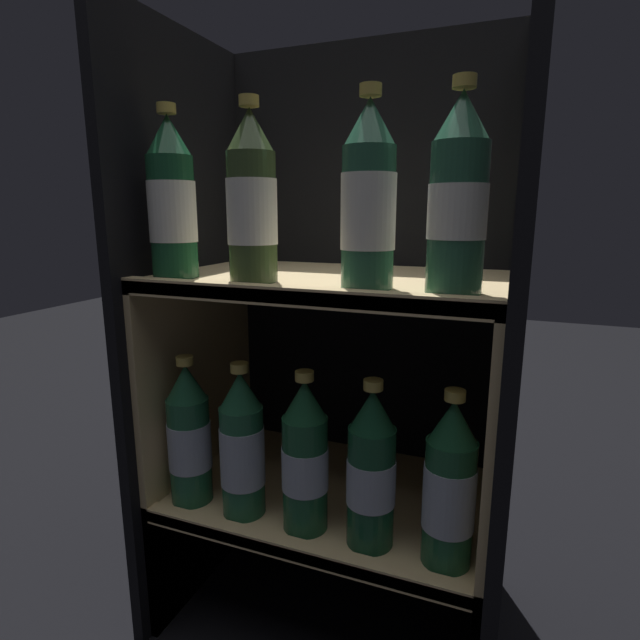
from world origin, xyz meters
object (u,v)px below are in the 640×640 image
Objects in this scene: bottle_upper_front_0 at (172,203)px; bottle_lower_front_0 at (189,437)px; bottle_upper_front_2 at (368,201)px; bottle_lower_front_2 at (303,458)px; bottle_lower_front_1 at (242,447)px; bottle_lower_front_3 at (371,472)px; bottle_lower_front_4 at (449,487)px; bottle_upper_front_1 at (252,202)px; bottle_upper_front_3 at (458,199)px.

bottle_upper_front_0 is 0.37m from bottle_lower_front_0.
bottle_upper_front_2 is 1.00× the size of bottle_lower_front_2.
bottle_lower_front_1 and bottle_lower_front_3 have the same top height.
bottle_upper_front_2 is at bearing 0.00° from bottle_upper_front_0.
bottle_upper_front_0 is 1.00× the size of bottle_lower_front_4.
bottle_lower_front_1 is at bearing 180.00° from bottle_upper_front_1.
bottle_upper_front_0 is 0.41m from bottle_upper_front_3.
bottle_lower_front_4 is (0.01, 0.00, -0.38)m from bottle_upper_front_3.
bottle_upper_front_3 is at bearing -0.00° from bottle_upper_front_0.
bottle_lower_front_4 is (0.42, 0.00, -0.00)m from bottle_lower_front_0.
bottle_lower_front_3 is at bearing 0.00° from bottle_lower_front_1.
bottle_upper_front_0 is 1.00× the size of bottle_lower_front_0.
bottle_upper_front_2 is at bearing 0.00° from bottle_lower_front_2.
bottle_upper_front_3 is 1.00× the size of bottle_lower_front_0.
bottle_lower_front_3 is at bearing 0.00° from bottle_lower_front_0.
bottle_lower_front_0 and bottle_lower_front_4 have the same top height.
bottle_upper_front_3 is at bearing -0.00° from bottle_upper_front_2.
bottle_upper_front_1 is 1.00× the size of bottle_lower_front_4.
bottle_upper_front_1 reaches higher than bottle_lower_front_0.
bottle_upper_front_0 is 0.13m from bottle_upper_front_1.
bottle_lower_front_0 is at bearing 0.00° from bottle_upper_front_0.
bottle_lower_front_1 is 1.00× the size of bottle_lower_front_2.
bottle_lower_front_0 is at bearing 180.00° from bottle_lower_front_3.
bottle_upper_front_2 reaches higher than bottle_lower_front_2.
bottle_upper_front_3 is 0.38m from bottle_lower_front_4.
bottle_upper_front_1 is at bearing 180.00° from bottle_lower_front_2.
bottle_upper_front_0 reaches higher than bottle_lower_front_1.
bottle_upper_front_3 is 0.39m from bottle_lower_front_3.
bottle_lower_front_2 is (0.07, 0.00, -0.37)m from bottle_upper_front_1.
bottle_upper_front_0 is 1.00× the size of bottle_lower_front_3.
bottle_lower_front_0 and bottle_lower_front_2 have the same top height.
bottle_upper_front_3 is 1.00× the size of bottle_lower_front_2.
bottle_lower_front_0 is at bearing 180.00° from bottle_upper_front_2.
bottle_upper_front_0 and bottle_upper_front_2 have the same top height.
bottle_lower_front_1 is at bearing 0.00° from bottle_lower_front_0.
bottle_lower_front_1 is (-0.20, 0.00, -0.37)m from bottle_upper_front_2.
bottle_upper_front_0 is 0.39m from bottle_lower_front_1.
bottle_lower_front_3 is (0.01, 0.00, -0.37)m from bottle_upper_front_2.
bottle_upper_front_1 is at bearing 180.00° from bottle_lower_front_4.
bottle_upper_front_3 is 1.00× the size of bottle_lower_front_1.
bottle_upper_front_2 is at bearing 0.00° from bottle_upper_front_1.
bottle_upper_front_1 is 1.00× the size of bottle_lower_front_2.
bottle_upper_front_3 is at bearing -180.00° from bottle_lower_front_4.
bottle_lower_front_0 is (-0.41, 0.00, -0.38)m from bottle_upper_front_3.
bottle_lower_front_0 is 0.31m from bottle_lower_front_3.
bottle_upper_front_1 is at bearing 0.00° from bottle_lower_front_0.
bottle_lower_front_4 is at bearing 0.00° from bottle_upper_front_2.
bottle_lower_front_2 is at bearing 180.00° from bottle_lower_front_3.
bottle_upper_front_2 is 0.11m from bottle_upper_front_3.
bottle_upper_front_0 is at bearing 180.00° from bottle_upper_front_1.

